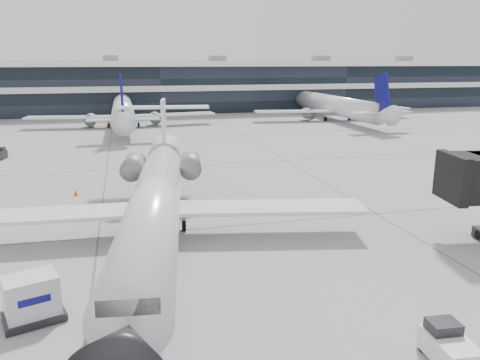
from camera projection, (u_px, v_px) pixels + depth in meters
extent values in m
plane|color=gray|center=(247.00, 225.00, 32.63)|extent=(220.00, 220.00, 0.00)
cube|color=black|center=(157.00, 88.00, 108.51)|extent=(170.00, 22.00, 10.00)
cylinder|color=silver|center=(155.00, 205.00, 28.53)|extent=(6.56, 27.14, 3.04)
cone|color=black|center=(123.00, 353.00, 14.02)|extent=(3.42, 3.52, 3.04)
cone|color=silver|center=(165.00, 152.00, 43.17)|extent=(3.33, 3.95, 2.88)
cube|color=silver|center=(38.00, 215.00, 29.01)|extent=(12.52, 3.69, 0.25)
cube|color=silver|center=(270.00, 207.00, 30.59)|extent=(12.70, 5.34, 0.25)
cylinder|color=slate|center=(133.00, 166.00, 37.05)|extent=(2.17, 4.01, 1.69)
cylinder|color=slate|center=(190.00, 164.00, 37.54)|extent=(2.17, 4.01, 1.69)
cube|color=silver|center=(164.00, 128.00, 41.93)|extent=(0.70, 2.94, 5.06)
cube|color=silver|center=(163.00, 107.00, 41.92)|extent=(8.26, 2.85, 0.18)
cylinder|color=black|center=(141.00, 337.00, 18.80)|extent=(0.28, 0.65, 0.63)
cylinder|color=black|center=(133.00, 227.00, 31.06)|extent=(0.36, 0.75, 0.72)
cylinder|color=black|center=(184.00, 226.00, 31.42)|extent=(0.36, 0.75, 0.72)
cube|color=black|center=(473.00, 177.00, 28.90)|extent=(3.01, 3.50, 2.75)
cube|color=silver|center=(450.00, 350.00, 17.55)|extent=(1.52, 2.38, 0.93)
cube|color=black|center=(443.00, 327.00, 17.89)|extent=(1.21, 1.02, 0.52)
cylinder|color=black|center=(423.00, 346.00, 18.33)|extent=(0.22, 0.47, 0.46)
cylinder|color=black|center=(449.00, 344.00, 18.52)|extent=(0.22, 0.47, 0.46)
cube|color=black|center=(34.00, 316.00, 20.58)|extent=(2.96, 2.56, 0.30)
cube|color=silver|center=(31.00, 295.00, 20.33)|extent=(2.58, 2.25, 1.74)
cone|color=#FF530D|center=(76.00, 192.00, 39.64)|extent=(0.38, 0.38, 0.59)
cube|color=#FF530D|center=(76.00, 195.00, 39.71)|extent=(0.49, 0.49, 0.03)
cube|color=black|center=(0.00, 149.00, 54.61)|extent=(1.21, 1.06, 0.48)
cylinder|color=black|center=(6.00, 156.00, 55.13)|extent=(0.25, 0.45, 0.42)
cylinder|color=black|center=(0.00, 159.00, 53.64)|extent=(0.25, 0.45, 0.42)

